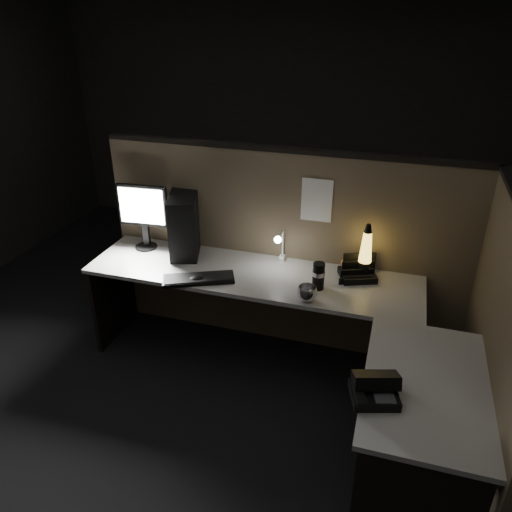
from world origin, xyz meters
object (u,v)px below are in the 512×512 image
(pc_tower, at_px, (185,223))
(monitor, at_px, (143,210))
(lava_lamp, at_px, (365,256))
(keyboard, at_px, (199,279))
(desk_phone, at_px, (374,389))

(pc_tower, xyz_separation_m, monitor, (-0.32, -0.02, 0.07))
(lava_lamp, bearing_deg, keyboard, -160.89)
(pc_tower, distance_m, lava_lamp, 1.31)
(pc_tower, xyz_separation_m, desk_phone, (1.47, -1.16, -0.17))
(keyboard, height_order, desk_phone, desk_phone)
(lava_lamp, relative_size, desk_phone, 1.51)
(monitor, height_order, lava_lamp, monitor)
(keyboard, relative_size, desk_phone, 1.82)
(pc_tower, relative_size, desk_phone, 1.73)
(lava_lamp, xyz_separation_m, desk_phone, (0.17, -1.14, -0.11))
(desk_phone, bearing_deg, lava_lamp, 81.70)
(keyboard, xyz_separation_m, lava_lamp, (1.05, 0.36, 0.15))
(pc_tower, height_order, keyboard, pc_tower)
(pc_tower, bearing_deg, lava_lamp, -18.80)
(keyboard, xyz_separation_m, desk_phone, (1.22, -0.78, 0.04))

